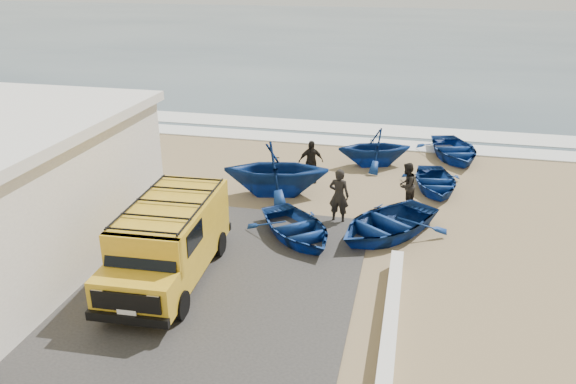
{
  "coord_description": "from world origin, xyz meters",
  "views": [
    {
      "loc": [
        5.14,
        -14.86,
        8.42
      ],
      "look_at": [
        1.2,
        2.14,
        1.2
      ],
      "focal_mm": 35.0,
      "sensor_mm": 36.0,
      "label": 1
    }
  ],
  "objects_px": {
    "fisherman_front": "(339,196)",
    "boat_far_left": "(374,147)",
    "boat_near_right": "(386,223)",
    "boat_mid_left": "(276,169)",
    "boat_near_left": "(297,228)",
    "parapet": "(391,318)",
    "fisherman_middle": "(406,185)",
    "boat_mid_right": "(435,182)",
    "van": "(169,239)",
    "boat_far_right": "(454,150)",
    "fisherman_back": "(311,162)"
  },
  "relations": [
    {
      "from": "van",
      "to": "boat_far_left",
      "type": "relative_size",
      "value": 1.69
    },
    {
      "from": "parapet",
      "to": "boat_mid_right",
      "type": "bearing_deg",
      "value": 83.13
    },
    {
      "from": "boat_far_left",
      "to": "fisherman_front",
      "type": "relative_size",
      "value": 1.65
    },
    {
      "from": "boat_far_right",
      "to": "fisherman_back",
      "type": "distance_m",
      "value": 7.34
    },
    {
      "from": "van",
      "to": "boat_near_left",
      "type": "xyz_separation_m",
      "value": [
        2.97,
        3.18,
        -0.85
      ]
    },
    {
      "from": "boat_near_left",
      "to": "boat_far_right",
      "type": "xyz_separation_m",
      "value": [
        5.29,
        9.5,
        0.03
      ]
    },
    {
      "from": "boat_mid_left",
      "to": "fisherman_middle",
      "type": "xyz_separation_m",
      "value": [
        4.91,
        -0.04,
        -0.21
      ]
    },
    {
      "from": "boat_far_right",
      "to": "boat_near_right",
      "type": "bearing_deg",
      "value": -120.67
    },
    {
      "from": "boat_near_left",
      "to": "boat_mid_right",
      "type": "bearing_deg",
      "value": 11.59
    },
    {
      "from": "boat_mid_right",
      "to": "boat_near_left",
      "type": "bearing_deg",
      "value": -137.73
    },
    {
      "from": "boat_near_left",
      "to": "parapet",
      "type": "bearing_deg",
      "value": -90.49
    },
    {
      "from": "boat_mid_left",
      "to": "fisherman_middle",
      "type": "distance_m",
      "value": 4.91
    },
    {
      "from": "boat_near_left",
      "to": "boat_far_left",
      "type": "height_order",
      "value": "boat_far_left"
    },
    {
      "from": "boat_near_right",
      "to": "boat_mid_left",
      "type": "xyz_separation_m",
      "value": [
        -4.38,
        2.55,
        0.63
      ]
    },
    {
      "from": "boat_far_left",
      "to": "fisherman_middle",
      "type": "xyz_separation_m",
      "value": [
        1.53,
        -4.27,
        0.0
      ]
    },
    {
      "from": "parapet",
      "to": "boat_far_right",
      "type": "distance_m",
      "value": 13.81
    },
    {
      "from": "boat_mid_left",
      "to": "fisherman_front",
      "type": "xyz_separation_m",
      "value": [
        2.69,
        -1.87,
        -0.08
      ]
    },
    {
      "from": "boat_near_left",
      "to": "boat_near_right",
      "type": "bearing_deg",
      "value": -20.71
    },
    {
      "from": "boat_mid_right",
      "to": "boat_far_left",
      "type": "xyz_separation_m",
      "value": [
        -2.61,
        2.37,
        0.5
      ]
    },
    {
      "from": "van",
      "to": "boat_mid_right",
      "type": "xyz_separation_m",
      "value": [
        7.39,
        8.51,
        -0.88
      ]
    },
    {
      "from": "van",
      "to": "boat_mid_right",
      "type": "height_order",
      "value": "van"
    },
    {
      "from": "boat_near_left",
      "to": "boat_mid_right",
      "type": "xyz_separation_m",
      "value": [
        4.42,
        5.33,
        -0.03
      ]
    },
    {
      "from": "boat_mid_left",
      "to": "fisherman_front",
      "type": "bearing_deg",
      "value": -136.13
    },
    {
      "from": "van",
      "to": "boat_near_left",
      "type": "relative_size",
      "value": 1.5
    },
    {
      "from": "parapet",
      "to": "boat_near_right",
      "type": "distance_m",
      "value": 5.1
    },
    {
      "from": "boat_near_left",
      "to": "boat_mid_left",
      "type": "distance_m",
      "value": 3.87
    },
    {
      "from": "boat_near_left",
      "to": "fisherman_front",
      "type": "xyz_separation_m",
      "value": [
        1.12,
        1.6,
        0.6
      ]
    },
    {
      "from": "fisherman_back",
      "to": "fisherman_middle",
      "type": "bearing_deg",
      "value": -48.94
    },
    {
      "from": "fisherman_middle",
      "to": "fisherman_front",
      "type": "bearing_deg",
      "value": -27.57
    },
    {
      "from": "parapet",
      "to": "boat_near_right",
      "type": "bearing_deg",
      "value": 95.28
    },
    {
      "from": "boat_near_left",
      "to": "boat_mid_left",
      "type": "relative_size",
      "value": 0.9
    },
    {
      "from": "fisherman_front",
      "to": "fisherman_back",
      "type": "height_order",
      "value": "fisherman_front"
    },
    {
      "from": "fisherman_front",
      "to": "fisherman_back",
      "type": "relative_size",
      "value": 1.09
    },
    {
      "from": "fisherman_middle",
      "to": "boat_far_left",
      "type": "bearing_deg",
      "value": -137.32
    },
    {
      "from": "boat_near_right",
      "to": "boat_near_left",
      "type": "bearing_deg",
      "value": -125.81
    },
    {
      "from": "van",
      "to": "fisherman_middle",
      "type": "relative_size",
      "value": 3.2
    },
    {
      "from": "van",
      "to": "boat_mid_left",
      "type": "distance_m",
      "value": 6.8
    },
    {
      "from": "boat_near_right",
      "to": "fisherman_front",
      "type": "height_order",
      "value": "fisherman_front"
    },
    {
      "from": "boat_mid_right",
      "to": "van",
      "type": "bearing_deg",
      "value": -139.01
    },
    {
      "from": "boat_mid_left",
      "to": "fisherman_front",
      "type": "distance_m",
      "value": 3.28
    },
    {
      "from": "parapet",
      "to": "boat_far_left",
      "type": "height_order",
      "value": "boat_far_left"
    },
    {
      "from": "fisherman_front",
      "to": "boat_far_left",
      "type": "bearing_deg",
      "value": -89.74
    },
    {
      "from": "boat_far_left",
      "to": "boat_mid_left",
      "type": "bearing_deg",
      "value": -56.99
    },
    {
      "from": "boat_far_right",
      "to": "parapet",
      "type": "bearing_deg",
      "value": -112.93
    },
    {
      "from": "boat_near_right",
      "to": "boat_far_right",
      "type": "distance_m",
      "value": 8.94
    },
    {
      "from": "fisherman_front",
      "to": "boat_near_right",
      "type": "bearing_deg",
      "value": 164.59
    },
    {
      "from": "fisherman_middle",
      "to": "fisherman_back",
      "type": "height_order",
      "value": "fisherman_back"
    },
    {
      "from": "boat_far_left",
      "to": "fisherman_middle",
      "type": "relative_size",
      "value": 1.89
    },
    {
      "from": "boat_mid_left",
      "to": "boat_far_left",
      "type": "relative_size",
      "value": 1.25
    },
    {
      "from": "fisherman_middle",
      "to": "fisherman_back",
      "type": "relative_size",
      "value": 0.95
    }
  ]
}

